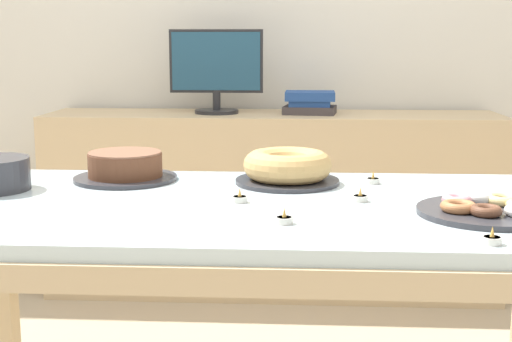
% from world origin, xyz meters
% --- Properties ---
extents(wall_back, '(8.00, 0.10, 2.60)m').
position_xyz_m(wall_back, '(0.00, 1.76, 1.30)').
color(wall_back, silver).
rests_on(wall_back, ground).
extents(dining_table, '(1.80, 0.88, 0.75)m').
position_xyz_m(dining_table, '(0.00, 0.00, 0.67)').
color(dining_table, silver).
rests_on(dining_table, ground).
extents(sideboard, '(2.06, 0.44, 0.83)m').
position_xyz_m(sideboard, '(0.00, 1.46, 0.42)').
color(sideboard, '#D1B284').
rests_on(sideboard, ground).
extents(computer_monitor, '(0.42, 0.20, 0.38)m').
position_xyz_m(computer_monitor, '(-0.26, 1.46, 1.02)').
color(computer_monitor, '#262628').
rests_on(computer_monitor, sideboard).
extents(book_stack, '(0.25, 0.20, 0.10)m').
position_xyz_m(book_stack, '(0.17, 1.46, 0.88)').
color(book_stack, '#3F3838').
rests_on(book_stack, sideboard).
extents(cake_chocolate_round, '(0.30, 0.30, 0.09)m').
position_xyz_m(cake_chocolate_round, '(-0.39, 0.27, 0.79)').
color(cake_chocolate_round, '#333338').
rests_on(cake_chocolate_round, dining_table).
extents(cake_golden_bundt, '(0.30, 0.30, 0.09)m').
position_xyz_m(cake_golden_bundt, '(0.09, 0.25, 0.80)').
color(cake_golden_bundt, '#333338').
rests_on(cake_golden_bundt, dining_table).
extents(pastry_platter, '(0.32, 0.32, 0.04)m').
position_xyz_m(pastry_platter, '(0.57, -0.11, 0.77)').
color(pastry_platter, '#333338').
rests_on(pastry_platter, dining_table).
extents(tealight_left_edge, '(0.04, 0.04, 0.04)m').
position_xyz_m(tealight_left_edge, '(0.28, 0.02, 0.76)').
color(tealight_left_edge, silver).
rests_on(tealight_left_edge, dining_table).
extents(tealight_near_front, '(0.04, 0.04, 0.04)m').
position_xyz_m(tealight_near_front, '(0.09, -0.22, 0.76)').
color(tealight_near_front, silver).
rests_on(tealight_near_front, dining_table).
extents(tealight_near_cakes, '(0.04, 0.04, 0.04)m').
position_xyz_m(tealight_near_cakes, '(0.51, -0.36, 0.76)').
color(tealight_near_cakes, silver).
rests_on(tealight_near_cakes, dining_table).
extents(tealight_centre, '(0.04, 0.04, 0.04)m').
position_xyz_m(tealight_centre, '(0.33, 0.26, 0.76)').
color(tealight_centre, silver).
rests_on(tealight_centre, dining_table).
extents(tealight_right_edge, '(0.04, 0.04, 0.04)m').
position_xyz_m(tealight_right_edge, '(-0.03, -0.01, 0.76)').
color(tealight_right_edge, silver).
rests_on(tealight_right_edge, dining_table).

